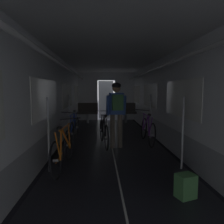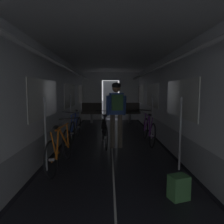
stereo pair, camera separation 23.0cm
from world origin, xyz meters
TOP-DOWN VIEW (x-y plane):
  - train_car_shell at (-0.00, 3.60)m, footprint 3.14×12.34m
  - bench_seat_far_left at (-0.90, 8.07)m, footprint 0.98×0.51m
  - bench_seat_far_right at (0.90, 8.07)m, footprint 0.98×0.51m
  - bicycle_purple at (1.06, 4.13)m, footprint 0.44×1.69m
  - bicycle_blue at (-1.10, 4.49)m, footprint 0.44×1.69m
  - bicycle_orange at (-1.03, 2.23)m, footprint 0.44×1.69m
  - person_cyclist_aisle at (0.11, 3.66)m, footprint 0.55×0.42m
  - bicycle_black_in_aisle at (-0.21, 3.93)m, footprint 0.44×1.68m
  - backpack_on_floor at (0.90, 1.02)m, footprint 0.31×0.27m

SIDE VIEW (x-z plane):
  - backpack_on_floor at x=0.90m, z-range 0.00..0.34m
  - bicycle_purple at x=1.06m, z-range -0.09..0.86m
  - bicycle_orange at x=-1.03m, z-range -0.09..0.86m
  - bicycle_blue at x=-1.10m, z-range -0.09..0.86m
  - bicycle_black_in_aisle at x=-0.21m, z-range -0.08..0.85m
  - bench_seat_far_left at x=-0.90m, z-range 0.09..1.04m
  - bench_seat_far_right at x=0.90m, z-range 0.09..1.04m
  - person_cyclist_aisle at x=0.11m, z-range 0.21..1.94m
  - train_car_shell at x=0.00m, z-range 0.41..2.98m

